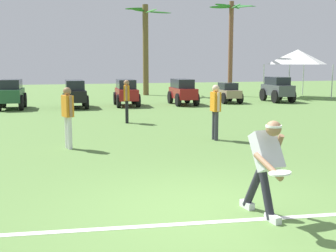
{
  "coord_description": "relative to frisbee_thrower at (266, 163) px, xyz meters",
  "views": [
    {
      "loc": [
        -2.15,
        -5.59,
        2.14
      ],
      "look_at": [
        0.22,
        2.43,
        0.9
      ],
      "focal_mm": 45.0,
      "sensor_mm": 36.0,
      "label": 1
    }
  ],
  "objects": [
    {
      "name": "parked_car_slot_e",
      "position": [
        4.12,
        15.98,
        -0.07
      ],
      "size": [
        1.26,
        2.45,
        1.34
      ],
      "color": "maroon",
      "rests_on": "ground_plane"
    },
    {
      "name": "parked_car_slot_d",
      "position": [
        1.14,
        16.16,
        -0.07
      ],
      "size": [
        1.3,
        2.46,
        1.34
      ],
      "color": "maroon",
      "rests_on": "ground_plane"
    },
    {
      "name": "palm_tree_far_left",
      "position": [
        3.86,
        23.14,
        2.64
      ],
      "size": [
        3.26,
        3.45,
        6.06
      ],
      "color": "brown",
      "rests_on": "ground_plane"
    },
    {
      "name": "teammate_deep",
      "position": [
        1.7,
        5.82,
        0.15
      ],
      "size": [
        0.2,
        0.49,
        1.56
      ],
      "color": "#33333D",
      "rests_on": "ground_plane"
    },
    {
      "name": "parked_car_slot_c",
      "position": [
        -1.44,
        16.0,
        -0.07
      ],
      "size": [
        1.18,
        2.41,
        1.34
      ],
      "color": "black",
      "rests_on": "ground_plane"
    },
    {
      "name": "teammate_near_sideline",
      "position": [
        -2.35,
        5.74,
        0.15
      ],
      "size": [
        0.3,
        0.49,
        1.56
      ],
      "color": "silver",
      "rests_on": "ground_plane"
    },
    {
      "name": "palm_tree_left_of_centre",
      "position": [
        9.0,
        20.64,
        3.06
      ],
      "size": [
        3.22,
        3.4,
        6.14
      ],
      "color": "brown",
      "rests_on": "ground_plane"
    },
    {
      "name": "frisbee_thrower",
      "position": [
        0.0,
        0.0,
        0.0
      ],
      "size": [
        0.47,
        1.15,
        1.39
      ],
      "color": "#23232D",
      "rests_on": "ground_plane"
    },
    {
      "name": "frisbee_in_flight",
      "position": [
        -0.13,
        -0.58,
        0.01
      ],
      "size": [
        0.39,
        0.39,
        0.05
      ],
      "color": "white"
    },
    {
      "name": "ground_plane",
      "position": [
        -0.76,
        0.53,
        -0.79
      ],
      "size": [
        80.0,
        80.0,
        0.0
      ],
      "primitive_type": "plane",
      "color": "#59803F"
    },
    {
      "name": "parked_car_slot_b",
      "position": [
        -4.37,
        16.23,
        -0.05
      ],
      "size": [
        1.28,
        2.4,
        1.4
      ],
      "color": "#235133",
      "rests_on": "ground_plane"
    },
    {
      "name": "parked_car_slot_g",
      "position": [
        9.79,
        16.06,
        -0.05
      ],
      "size": [
        1.34,
        2.42,
        1.4
      ],
      "color": "#474C51",
      "rests_on": "ground_plane"
    },
    {
      "name": "event_tent",
      "position": [
        12.55,
        18.38,
        1.77
      ],
      "size": [
        3.17,
        3.17,
        3.02
      ],
      "color": "#B2B5BA",
      "rests_on": "ground_plane"
    },
    {
      "name": "field_line_paint",
      "position": [
        -0.76,
        0.02,
        -0.78
      ],
      "size": [
        22.92,
        2.97,
        0.01
      ],
      "primitive_type": "cube",
      "rotation": [
        0.0,
        0.0,
        -0.12
      ],
      "color": "white",
      "rests_on": "ground_plane"
    },
    {
      "name": "parked_car_slot_f",
      "position": [
        6.86,
        16.39,
        -0.22
      ],
      "size": [
        1.21,
        2.25,
        1.1
      ],
      "color": "#998466",
      "rests_on": "ground_plane"
    },
    {
      "name": "teammate_midfield",
      "position": [
        -0.03,
        9.95,
        0.15
      ],
      "size": [
        0.27,
        0.5,
        1.56
      ],
      "color": "black",
      "rests_on": "ground_plane"
    }
  ]
}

